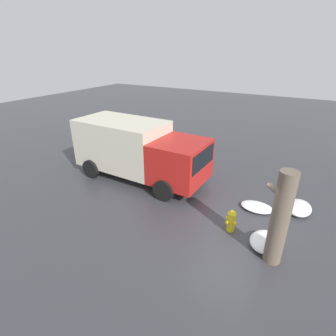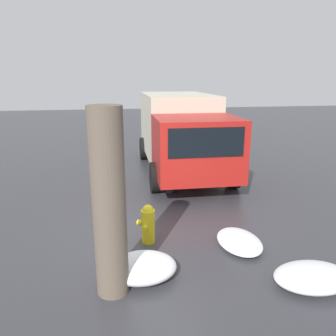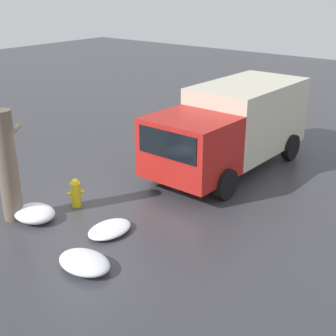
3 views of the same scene
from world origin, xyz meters
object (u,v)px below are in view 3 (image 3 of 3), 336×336
Objects in this scene: fire_hydrant at (76,192)px; tree_trunk at (8,166)px; pedestrian at (167,156)px; delivery_truck at (232,125)px.

tree_trunk reaches higher than fire_hydrant.
pedestrian is (2.83, -0.96, 0.46)m from fire_hydrant.
pedestrian reaches higher than fire_hydrant.
fire_hydrant is 1.97m from tree_trunk.
delivery_truck reaches higher than fire_hydrant.
fire_hydrant is 0.13× the size of delivery_truck.
pedestrian is at bearing -80.27° from fire_hydrant.
tree_trunk is 4.68m from pedestrian.
tree_trunk reaches higher than delivery_truck.
tree_trunk is (-1.50, 0.74, 1.05)m from fire_hydrant.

